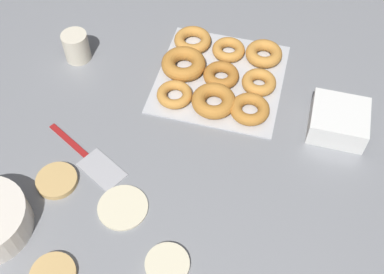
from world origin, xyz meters
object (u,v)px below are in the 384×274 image
(pancake_1, at_px, (123,207))
(paper_cup, at_px, (76,46))
(container_stack, at_px, (338,121))
(donut_tray, at_px, (218,74))
(spatula, at_px, (94,163))
(pancake_2, at_px, (167,264))
(pancake_0, at_px, (57,180))

(pancake_1, height_order, paper_cup, paper_cup)
(container_stack, height_order, paper_cup, paper_cup)
(pancake_1, bearing_deg, paper_cup, -56.27)
(donut_tray, xyz_separation_m, spatula, (0.21, 0.31, -0.01))
(paper_cup, xyz_separation_m, spatula, (-0.16, 0.30, -0.04))
(pancake_1, distance_m, donut_tray, 0.42)
(pancake_2, bearing_deg, donut_tray, -88.30)
(pancake_2, distance_m, donut_tray, 0.50)
(paper_cup, bearing_deg, pancake_1, 123.73)
(paper_cup, bearing_deg, donut_tray, -177.54)
(pancake_0, bearing_deg, spatula, -131.89)
(pancake_1, xyz_separation_m, container_stack, (-0.41, -0.32, 0.02))
(paper_cup, distance_m, spatula, 0.34)
(pancake_2, relative_size, container_stack, 0.68)
(pancake_2, height_order, paper_cup, paper_cup)
(pancake_1, relative_size, spatula, 0.48)
(pancake_0, distance_m, container_stack, 0.64)
(donut_tray, bearing_deg, pancake_2, 91.70)
(pancake_0, xyz_separation_m, paper_cup, (0.10, -0.36, 0.03))
(container_stack, bearing_deg, pancake_2, 55.68)
(pancake_1, relative_size, paper_cup, 1.37)
(container_stack, xyz_separation_m, spatula, (0.51, 0.23, -0.03))
(pancake_0, relative_size, spatula, 0.40)
(pancake_0, height_order, pancake_1, pancake_0)
(pancake_0, distance_m, pancake_2, 0.30)
(pancake_1, xyz_separation_m, pancake_2, (-0.12, 0.10, 0.00))
(pancake_1, relative_size, pancake_2, 1.22)
(pancake_2, height_order, container_stack, container_stack)
(pancake_2, height_order, spatula, pancake_2)
(pancake_0, relative_size, pancake_1, 0.84)
(pancake_0, xyz_separation_m, spatula, (-0.06, -0.07, -0.00))
(container_stack, bearing_deg, spatula, 24.65)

